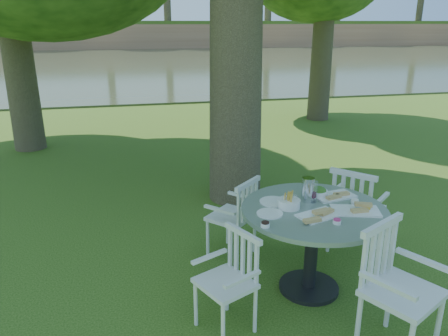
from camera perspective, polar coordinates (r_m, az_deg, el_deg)
The scene contains 8 objects.
ground at distance 5.06m, azimuth 0.51°, elevation -9.87°, with size 140.00×140.00×0.00m, color #21400D.
table at distance 4.06m, azimuth 11.54°, elevation -7.46°, with size 1.30×1.30×0.83m.
chair_ne at distance 4.82m, azimuth 16.63°, elevation -4.71°, with size 0.67×0.67×0.97m.
chair_nw at distance 4.58m, azimuth 1.93°, elevation -5.85°, with size 0.61×0.61×0.88m.
chair_sw at distance 3.61m, azimuth 1.22°, elevation -13.58°, with size 0.54×0.55×0.83m.
chair_se at distance 3.57m, azimuth 21.01°, elevation -13.35°, with size 0.68×0.66×1.01m.
tableware at distance 4.03m, azimuth 11.16°, elevation -4.13°, with size 1.13×0.72×0.23m.
river at distance 27.46m, azimuth -10.82°, elevation 13.21°, with size 100.00×28.00×0.12m, color #323A22.
Camera 1 is at (-1.02, -4.33, 2.41)m, focal length 35.00 mm.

